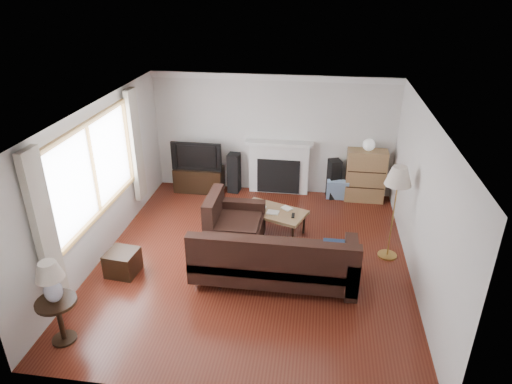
# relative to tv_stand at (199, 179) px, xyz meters

# --- Properties ---
(room) EXTENTS (5.10, 5.60, 2.54)m
(room) POSITION_rel_tv_stand_xyz_m (1.56, -2.49, 0.99)
(room) COLOR #591F13
(room) RESTS_ON ground
(window) EXTENTS (0.12, 2.74, 1.54)m
(window) POSITION_rel_tv_stand_xyz_m (-0.89, -2.69, 1.29)
(window) COLOR brown
(window) RESTS_ON room
(curtain_near) EXTENTS (0.10, 0.35, 2.10)m
(curtain_near) POSITION_rel_tv_stand_xyz_m (-0.84, -4.21, 1.14)
(curtain_near) COLOR beige
(curtain_near) RESTS_ON room
(curtain_far) EXTENTS (0.10, 0.35, 2.10)m
(curtain_far) POSITION_rel_tv_stand_xyz_m (-0.84, -1.17, 1.14)
(curtain_far) COLOR beige
(curtain_far) RESTS_ON room
(fireplace) EXTENTS (1.40, 0.26, 1.15)m
(fireplace) POSITION_rel_tv_stand_xyz_m (1.71, 0.15, 0.32)
(fireplace) COLOR white
(fireplace) RESTS_ON room
(tv_stand) EXTENTS (1.04, 0.47, 0.52)m
(tv_stand) POSITION_rel_tv_stand_xyz_m (0.00, 0.00, 0.00)
(tv_stand) COLOR black
(tv_stand) RESTS_ON ground
(television) EXTENTS (1.07, 0.14, 0.62)m
(television) POSITION_rel_tv_stand_xyz_m (0.00, 0.00, 0.57)
(television) COLOR black
(television) RESTS_ON tv_stand
(speaker_left) EXTENTS (0.26, 0.31, 0.86)m
(speaker_left) POSITION_rel_tv_stand_xyz_m (0.76, 0.06, 0.17)
(speaker_left) COLOR black
(speaker_left) RESTS_ON ground
(speaker_right) EXTENTS (0.31, 0.34, 0.84)m
(speaker_right) POSITION_rel_tv_stand_xyz_m (2.87, 0.06, 0.16)
(speaker_right) COLOR black
(speaker_right) RESTS_ON ground
(bookshelf) EXTENTS (0.79, 0.38, 1.09)m
(bookshelf) POSITION_rel_tv_stand_xyz_m (3.50, 0.04, 0.28)
(bookshelf) COLOR olive
(bookshelf) RESTS_ON ground
(globe_lamp) EXTENTS (0.24, 0.24, 0.24)m
(globe_lamp) POSITION_rel_tv_stand_xyz_m (3.50, 0.04, 0.95)
(globe_lamp) COLOR white
(globe_lamp) RESTS_ON bookshelf
(sectional_sofa) EXTENTS (2.68, 1.96, 0.87)m
(sectional_sofa) POSITION_rel_tv_stand_xyz_m (1.95, -2.98, 0.17)
(sectional_sofa) COLOR black
(sectional_sofa) RESTS_ON ground
(coffee_table) EXTENTS (1.30, 0.99, 0.45)m
(coffee_table) POSITION_rel_tv_stand_xyz_m (1.78, -1.56, -0.03)
(coffee_table) COLOR olive
(coffee_table) RESTS_ON ground
(footstool) EXTENTS (0.50, 0.50, 0.38)m
(footstool) POSITION_rel_tv_stand_xyz_m (-0.42, -3.14, -0.07)
(footstool) COLOR black
(footstool) RESTS_ON ground
(floor_lamp) EXTENTS (0.53, 0.53, 1.62)m
(floor_lamp) POSITION_rel_tv_stand_xyz_m (3.76, -2.06, 0.55)
(floor_lamp) COLOR #A87E3A
(floor_lamp) RESTS_ON ground
(side_table) EXTENTS (0.50, 0.50, 0.63)m
(side_table) POSITION_rel_tv_stand_xyz_m (-0.59, -4.64, 0.05)
(side_table) COLOR black
(side_table) RESTS_ON ground
(table_lamp) EXTENTS (0.35, 0.35, 0.56)m
(table_lamp) POSITION_rel_tv_stand_xyz_m (-0.59, -4.64, 0.65)
(table_lamp) COLOR silver
(table_lamp) RESTS_ON side_table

